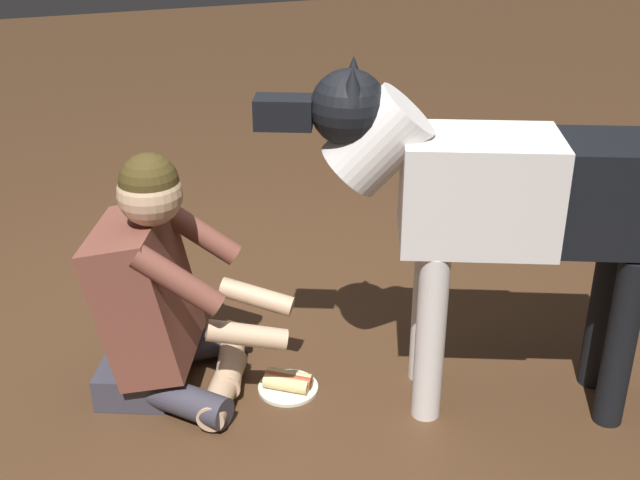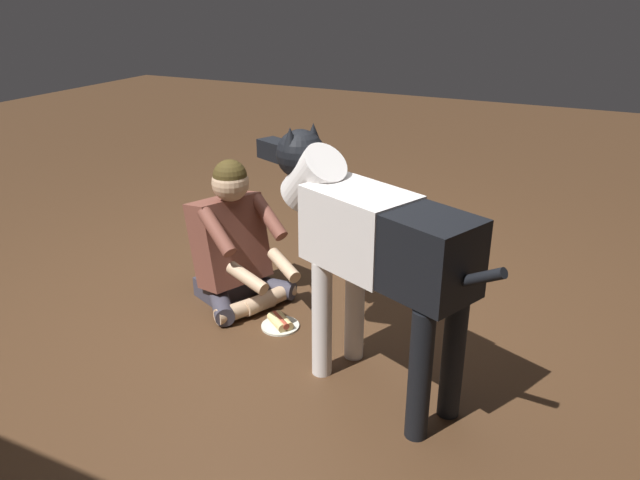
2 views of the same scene
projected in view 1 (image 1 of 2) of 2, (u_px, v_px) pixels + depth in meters
The scene contains 4 objects.
ground_plane at pixel (230, 355), 3.09m from camera, with size 14.53×14.53×0.00m, color #452D1B.
person_sitting_on_floor at pixel (160, 298), 2.76m from camera, with size 0.73×0.62×0.87m.
large_dog at pixel (496, 200), 2.54m from camera, with size 1.34×0.68×1.17m.
hot_dog_on_plate at pixel (288, 383), 2.88m from camera, with size 0.21×0.21×0.06m.
Camera 1 is at (0.56, 2.55, 1.73)m, focal length 46.07 mm.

